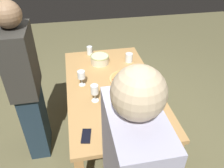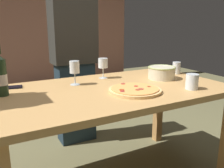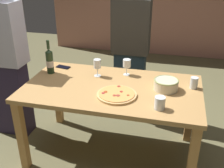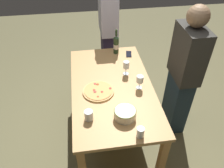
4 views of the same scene
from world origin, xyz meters
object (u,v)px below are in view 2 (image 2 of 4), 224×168
at_px(serving_bowl, 162,72).
at_px(person_host, 74,61).
at_px(dining_table, 112,100).
at_px(wine_bottle, 1,75).
at_px(cup_ceramic, 176,68).
at_px(wine_glass_by_bottle, 103,64).
at_px(cell_phone, 11,87).
at_px(wine_glass_near_pizza, 75,69).
at_px(pizza, 135,90).
at_px(cup_amber, 192,82).

relative_size(serving_bowl, person_host, 0.13).
bearing_deg(dining_table, person_host, 88.46).
xyz_separation_m(wine_bottle, cup_ceramic, (1.39, -0.01, -0.08)).
relative_size(wine_glass_by_bottle, cell_phone, 1.12).
bearing_deg(wine_glass_by_bottle, wine_glass_near_pizza, -160.38).
height_order(pizza, wine_glass_near_pizza, wine_glass_near_pizza).
distance_m(dining_table, person_host, 0.83).
bearing_deg(wine_bottle, wine_glass_by_bottle, 10.35).
height_order(cup_ceramic, person_host, person_host).
relative_size(serving_bowl, cup_ceramic, 2.09).
bearing_deg(cup_amber, serving_bowl, 85.59).
height_order(pizza, wine_bottle, wine_bottle).
bearing_deg(cup_ceramic, cell_phone, 172.60).
distance_m(wine_glass_by_bottle, person_host, 0.52).
bearing_deg(pizza, wine_glass_near_pizza, 127.72).
distance_m(wine_glass_near_pizza, cup_amber, 0.81).
distance_m(pizza, wine_bottle, 0.83).
height_order(dining_table, person_host, person_host).
height_order(cup_amber, cell_phone, cup_amber).
bearing_deg(wine_glass_near_pizza, wine_glass_by_bottle, 19.62).
bearing_deg(wine_glass_near_pizza, person_host, 70.58).
xyz_separation_m(wine_bottle, cell_phone, (0.06, 0.16, -0.12)).
bearing_deg(cell_phone, cup_ceramic, -86.66).
xyz_separation_m(serving_bowl, cup_amber, (-0.03, -0.34, -0.00)).
height_order(dining_table, wine_glass_by_bottle, wine_glass_by_bottle).
bearing_deg(cup_amber, person_host, 111.31).
distance_m(wine_glass_near_pizza, person_host, 0.65).
bearing_deg(pizza, cell_phone, 145.32).
height_order(dining_table, cell_phone, cell_phone).
bearing_deg(cell_phone, person_host, -41.33).
distance_m(dining_table, wine_glass_by_bottle, 0.37).
bearing_deg(wine_glass_near_pizza, cup_amber, -36.82).
xyz_separation_m(serving_bowl, wine_glass_near_pizza, (-0.67, 0.14, 0.07)).
xyz_separation_m(dining_table, cup_ceramic, (0.72, 0.15, 0.14)).
bearing_deg(wine_bottle, cup_amber, -21.49).
relative_size(wine_glass_near_pizza, cup_amber, 1.68).
height_order(dining_table, serving_bowl, serving_bowl).
xyz_separation_m(serving_bowl, cup_ceramic, (0.24, 0.09, -0.00)).
bearing_deg(wine_glass_near_pizza, dining_table, -45.04).
height_order(cell_phone, person_host, person_host).
height_order(cup_ceramic, cell_phone, cup_ceramic).
distance_m(dining_table, wine_bottle, 0.73).
xyz_separation_m(pizza, wine_bottle, (-0.76, 0.32, 0.12)).
bearing_deg(pizza, wine_bottle, 157.30).
height_order(dining_table, wine_bottle, wine_bottle).
relative_size(serving_bowl, wine_glass_near_pizza, 1.26).
distance_m(pizza, wine_glass_by_bottle, 0.46).
xyz_separation_m(dining_table, wine_bottle, (-0.68, 0.16, 0.22)).
bearing_deg(cell_phone, serving_bowl, -92.85).
bearing_deg(cell_phone, wine_bottle, 169.23).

